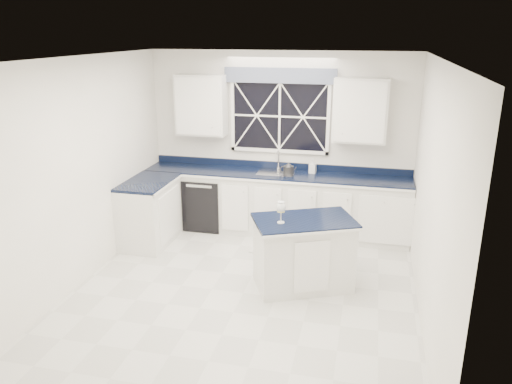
% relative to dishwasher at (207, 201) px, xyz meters
% --- Properties ---
extents(ground, '(4.50, 4.50, 0.00)m').
position_rel_dishwasher_xyz_m(ground, '(1.10, -1.95, -0.41)').
color(ground, silver).
rests_on(ground, ground).
extents(back_wall, '(4.00, 0.10, 2.70)m').
position_rel_dishwasher_xyz_m(back_wall, '(1.10, 0.30, 0.94)').
color(back_wall, white).
rests_on(back_wall, ground).
extents(base_cabinets, '(3.99, 1.60, 0.90)m').
position_rel_dishwasher_xyz_m(base_cabinets, '(0.77, -0.17, 0.04)').
color(base_cabinets, silver).
rests_on(base_cabinets, ground).
extents(countertop, '(3.98, 0.64, 0.04)m').
position_rel_dishwasher_xyz_m(countertop, '(1.10, 0.00, 0.51)').
color(countertop, black).
rests_on(countertop, base_cabinets).
extents(dishwasher, '(0.60, 0.58, 0.82)m').
position_rel_dishwasher_xyz_m(dishwasher, '(0.00, 0.00, 0.00)').
color(dishwasher, black).
rests_on(dishwasher, ground).
extents(window, '(1.65, 0.09, 1.26)m').
position_rel_dishwasher_xyz_m(window, '(1.10, 0.25, 1.42)').
color(window, black).
rests_on(window, ground).
extents(upper_cabinets, '(3.10, 0.34, 0.90)m').
position_rel_dishwasher_xyz_m(upper_cabinets, '(1.10, 0.13, 1.49)').
color(upper_cabinets, silver).
rests_on(upper_cabinets, ground).
extents(faucet, '(0.05, 0.20, 0.30)m').
position_rel_dishwasher_xyz_m(faucet, '(1.10, 0.19, 0.69)').
color(faucet, '#BABABD').
rests_on(faucet, countertop).
extents(island, '(1.34, 1.12, 0.87)m').
position_rel_dishwasher_xyz_m(island, '(1.76, -1.60, 0.02)').
color(island, silver).
rests_on(island, ground).
extents(rug, '(1.35, 0.98, 0.02)m').
position_rel_dishwasher_xyz_m(rug, '(1.56, -0.60, -0.40)').
color(rug, beige).
rests_on(rug, ground).
extents(kettle, '(0.25, 0.16, 0.18)m').
position_rel_dishwasher_xyz_m(kettle, '(1.29, -0.01, 0.61)').
color(kettle, '#29292B').
rests_on(kettle, countertop).
extents(wine_glass, '(0.11, 0.11, 0.26)m').
position_rel_dishwasher_xyz_m(wine_glass, '(1.51, -1.77, 0.63)').
color(wine_glass, silver).
rests_on(wine_glass, island).
extents(soap_bottle, '(0.11, 0.11, 0.21)m').
position_rel_dishwasher_xyz_m(soap_bottle, '(1.63, 0.14, 0.64)').
color(soap_bottle, silver).
rests_on(soap_bottle, countertop).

